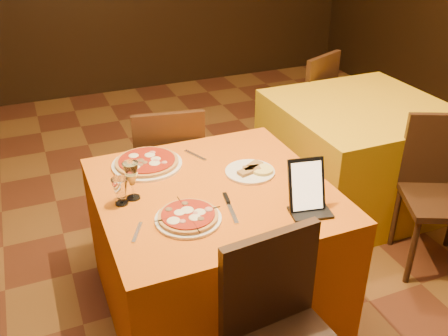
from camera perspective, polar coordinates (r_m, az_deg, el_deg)
name	(u,v)px	position (r m, az deg, el deg)	size (l,w,h in m)	color
floor	(215,288)	(2.97, -1.04, -13.52)	(6.00, 7.00, 0.01)	#5E2D19
main_table	(214,250)	(2.63, -1.19, -9.31)	(1.10, 1.10, 0.75)	#D8620D
side_table	(357,154)	(3.68, 14.98, 1.56)	(1.10, 1.10, 0.75)	gold
chair_main_far	(168,168)	(3.22, -6.42, 0.01)	(0.40, 0.40, 0.91)	black
chair_side_near	(442,200)	(3.13, 23.65, -3.37)	(0.39, 0.39, 0.91)	black
chair_side_far	(300,104)	(4.26, 8.67, 7.20)	(0.43, 0.43, 0.91)	black
pizza_near	(188,217)	(2.18, -4.12, -5.66)	(0.29, 0.29, 0.03)	white
pizza_far	(147,163)	(2.64, -8.79, 0.57)	(0.37, 0.37, 0.03)	white
cutlet_dish	(250,171)	(2.54, 2.99, -0.32)	(0.25, 0.25, 0.03)	white
wine_glass	(132,181)	(2.33, -10.48, -1.42)	(0.08, 0.08, 0.19)	#FAF58E
water_glass	(120,192)	(2.31, -11.75, -2.66)	(0.07, 0.07, 0.13)	silver
tablet	(307,185)	(2.23, 9.41, -1.93)	(0.16, 0.01, 0.24)	black
knife	(231,209)	(2.25, 0.77, -4.71)	(0.23, 0.02, 0.01)	silver
fork_near	(137,232)	(2.14, -9.90, -7.25)	(0.14, 0.02, 0.01)	silver
fork_far	(195,155)	(2.71, -3.31, 1.46)	(0.17, 0.02, 0.01)	silver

